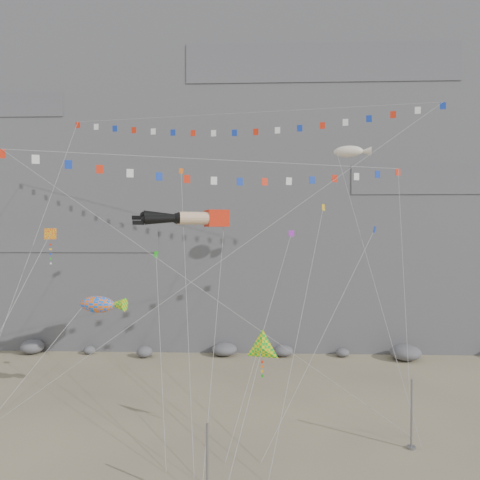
# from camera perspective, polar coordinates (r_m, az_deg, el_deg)

# --- Properties ---
(ground) EXTENTS (120.00, 120.00, 0.00)m
(ground) POSITION_cam_1_polar(r_m,az_deg,el_deg) (33.20, -4.18, -21.53)
(ground) COLOR #9A8E6A
(ground) RESTS_ON ground
(cliff) EXTENTS (80.00, 28.00, 50.00)m
(cliff) POSITION_cam_1_polar(r_m,az_deg,el_deg) (63.70, -0.95, 12.21)
(cliff) COLOR slate
(cliff) RESTS_ON ground
(talus_boulders) EXTENTS (60.00, 3.00, 1.20)m
(talus_boulders) POSITION_cam_1_polar(r_m,az_deg,el_deg) (49.10, -1.92, -13.22)
(talus_boulders) COLOR slate
(talus_boulders) RESTS_ON ground
(anchor_pole_center) EXTENTS (0.12, 0.12, 3.90)m
(anchor_pole_center) POSITION_cam_1_polar(r_m,az_deg,el_deg) (24.02, -4.02, -25.72)
(anchor_pole_center) COLOR gray
(anchor_pole_center) RESTS_ON ground
(anchor_pole_right) EXTENTS (0.12, 0.12, 4.11)m
(anchor_pole_right) POSITION_cam_1_polar(r_m,az_deg,el_deg) (30.88, 20.18, -19.29)
(anchor_pole_right) COLOR gray
(anchor_pole_right) RESTS_ON ground
(legs_kite) EXTENTS (7.45, 16.10, 20.14)m
(legs_kite) POSITION_cam_1_polar(r_m,az_deg,el_deg) (36.04, -6.00, 2.64)
(legs_kite) COLOR red
(legs_kite) RESTS_ON ground
(flag_banner_upper) EXTENTS (32.24, 17.06, 31.53)m
(flag_banner_upper) POSITION_cam_1_polar(r_m,az_deg,el_deg) (41.83, 0.58, 15.19)
(flag_banner_upper) COLOR red
(flag_banner_upper) RESTS_ON ground
(flag_banner_lower) EXTENTS (26.93, 10.20, 21.63)m
(flag_banner_lower) POSITION_cam_1_polar(r_m,az_deg,el_deg) (33.48, -1.57, 9.65)
(flag_banner_lower) COLOR red
(flag_banner_lower) RESTS_ON ground
(harlequin_kite) EXTENTS (4.07, 8.91, 15.15)m
(harlequin_kite) POSITION_cam_1_polar(r_m,az_deg,el_deg) (37.07, -22.16, 0.62)
(harlequin_kite) COLOR red
(harlequin_kite) RESTS_ON ground
(fish_windsock) EXTENTS (7.27, 8.44, 11.75)m
(fish_windsock) POSITION_cam_1_polar(r_m,az_deg,el_deg) (35.38, -17.01, -7.54)
(fish_windsock) COLOR #FF630D
(fish_windsock) RESTS_ON ground
(delta_kite) EXTENTS (3.07, 6.19, 8.39)m
(delta_kite) POSITION_cam_1_polar(r_m,az_deg,el_deg) (27.94, 2.71, -13.09)
(delta_kite) COLOR yellow
(delta_kite) RESTS_ON ground
(blimp_windsock) EXTENTS (3.92, 13.59, 23.22)m
(blimp_windsock) POSITION_cam_1_polar(r_m,az_deg,el_deg) (41.09, 13.08, 10.39)
(blimp_windsock) COLOR #F0DEC5
(blimp_windsock) RESTS_ON ground
(small_kite_a) EXTENTS (3.77, 16.08, 23.79)m
(small_kite_a) POSITION_cam_1_polar(r_m,az_deg,el_deg) (39.46, -7.17, 7.60)
(small_kite_a) COLOR orange
(small_kite_a) RESTS_ON ground
(small_kite_b) EXTENTS (4.98, 12.06, 17.57)m
(small_kite_b) POSITION_cam_1_polar(r_m,az_deg,el_deg) (36.68, 6.15, 0.34)
(small_kite_b) COLOR purple
(small_kite_b) RESTS_ON ground
(small_kite_c) EXTENTS (3.12, 9.90, 14.66)m
(small_kite_c) POSITION_cam_1_polar(r_m,az_deg,el_deg) (34.22, -10.19, -2.16)
(small_kite_c) COLOR #189D18
(small_kite_c) RESTS_ON ground
(small_kite_d) EXTENTS (5.23, 14.08, 20.34)m
(small_kite_d) POSITION_cam_1_polar(r_m,az_deg,el_deg) (36.89, 10.03, 3.48)
(small_kite_d) COLOR yellow
(small_kite_d) RESTS_ON ground
(small_kite_e) EXTENTS (9.02, 9.96, 17.98)m
(small_kite_e) POSITION_cam_1_polar(r_m,az_deg,el_deg) (35.59, 15.86, 0.75)
(small_kite_e) COLOR #1231A1
(small_kite_e) RESTS_ON ground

